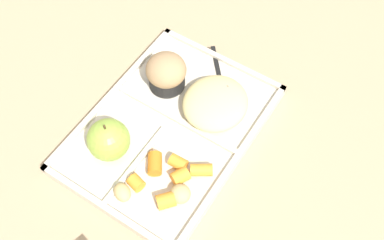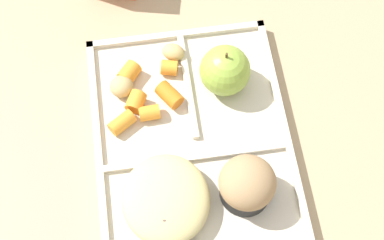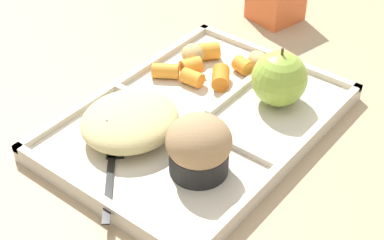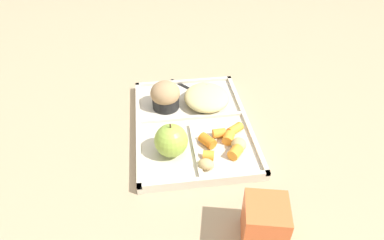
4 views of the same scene
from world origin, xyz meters
name	(u,v)px [view 2 (image 2 of 4)]	position (x,y,z in m)	size (l,w,h in m)	color
ground	(193,150)	(0.00, 0.00, 0.00)	(6.00, 6.00, 0.00)	tan
lunch_tray	(193,148)	(0.00, 0.00, 0.01)	(0.37, 0.27, 0.02)	beige
green_apple	(225,70)	(-0.09, 0.06, 0.05)	(0.07, 0.07, 0.08)	#93B742
bran_muffin	(247,185)	(0.08, 0.06, 0.05)	(0.07, 0.07, 0.07)	black
carrot_slice_large	(129,73)	(-0.12, -0.08, 0.03)	(0.02, 0.02, 0.03)	orange
carrot_slice_tilted	(169,95)	(-0.08, -0.02, 0.03)	(0.02, 0.02, 0.04)	orange
carrot_slice_diagonal	(136,102)	(-0.07, -0.07, 0.03)	(0.02, 0.02, 0.03)	orange
carrot_slice_center	(122,123)	(-0.04, -0.09, 0.03)	(0.02, 0.02, 0.04)	orange
carrot_slice_back	(150,113)	(-0.05, -0.05, 0.03)	(0.02, 0.02, 0.03)	orange
carrot_slice_small	(169,68)	(-0.12, -0.02, 0.03)	(0.02, 0.02, 0.02)	orange
potato_chunk_large	(122,86)	(-0.10, -0.09, 0.03)	(0.03, 0.03, 0.03)	tan
potato_chunk_small	(173,52)	(-0.15, -0.01, 0.03)	(0.03, 0.03, 0.02)	tan
egg_noodle_pile	(166,199)	(0.08, -0.05, 0.04)	(0.12, 0.11, 0.04)	#D6C684
meatball_front	(165,221)	(0.10, -0.05, 0.03)	(0.04, 0.04, 0.04)	brown
meatball_back	(157,207)	(0.08, -0.06, 0.03)	(0.03, 0.03, 0.03)	#755B4C
meatball_center	(146,198)	(0.07, -0.07, 0.03)	(0.03, 0.03, 0.03)	brown
meatball_side	(171,205)	(0.08, -0.04, 0.03)	(0.03, 0.03, 0.03)	brown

